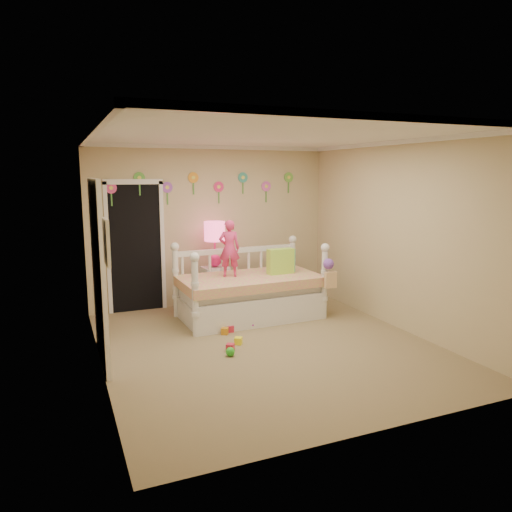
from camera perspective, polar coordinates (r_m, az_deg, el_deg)
name	(u,v)px	position (r m, az deg, el deg)	size (l,w,h in m)	color
floor	(267,345)	(6.20, 1.31, -10.55)	(4.00, 4.50, 0.01)	#7F684C
ceiling	(268,135)	(5.83, 1.41, 14.17)	(4.00, 4.50, 0.01)	white
back_wall	(212,226)	(7.97, -5.26, 3.58)	(4.00, 0.01, 2.60)	tan
left_wall	(96,254)	(5.39, -18.46, 0.17)	(0.01, 4.50, 2.60)	tan
right_wall	(399,236)	(6.93, 16.66, 2.29)	(0.01, 4.50, 2.60)	tan
crown_molding	(268,138)	(5.83, 1.41, 13.88)	(4.00, 4.50, 0.06)	white
daybed	(250,280)	(7.20, -0.77, -2.88)	(2.12, 1.14, 1.15)	white
pillow_turquoise	(283,261)	(7.43, 3.27, -0.58)	(0.36, 0.13, 0.36)	#29CFBA
pillow_lime	(281,261)	(7.32, 2.93, -0.63)	(0.41, 0.15, 0.39)	#A5DF44
child	(229,248)	(7.09, -3.19, 0.91)	(0.31, 0.20, 0.85)	#EA3575
nightstand	(215,287)	(7.82, -4.85, -3.71)	(0.40, 0.31, 0.67)	white
table_lamp	(215,237)	(7.67, -4.93, 2.27)	(0.33, 0.33, 0.73)	#F12078
closet_doorway	(136,246)	(7.71, -14.09, 1.13)	(0.90, 0.04, 2.07)	black
flower_decals	(206,187)	(7.89, -5.93, 8.16)	(3.40, 0.02, 0.50)	#B2668C
mirror_closet	(99,272)	(5.73, -18.16, -1.81)	(0.07, 1.30, 2.10)	white
wall_picture	(106,242)	(4.47, -17.35, 1.60)	(0.05, 0.34, 0.42)	white
hanging_bag	(329,274)	(7.09, 8.66, -2.16)	(0.20, 0.16, 0.36)	beige
toy_scatter	(242,337)	(6.32, -1.65, -9.62)	(0.80, 1.30, 0.11)	#996666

